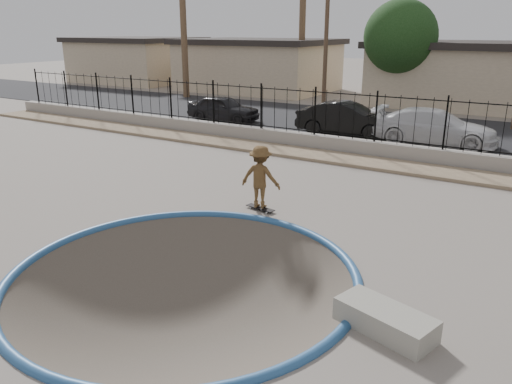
{
  "coord_description": "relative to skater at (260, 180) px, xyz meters",
  "views": [
    {
      "loc": [
        5.88,
        -7.85,
        4.69
      ],
      "look_at": [
        -0.17,
        2.0,
        0.88
      ],
      "focal_mm": 35.0,
      "sensor_mm": 36.0,
      "label": 1
    }
  ],
  "objects": [
    {
      "name": "rock_strip",
      "position": [
        0.64,
        6.2,
        -0.78
      ],
      "size": [
        42.0,
        1.6,
        0.11
      ],
      "primitive_type": "cube",
      "color": "tan",
      "rests_on": "ground"
    },
    {
      "name": "car_c",
      "position": [
        2.11,
        10.58,
        -0.07
      ],
      "size": [
        5.13,
        2.31,
        1.46
      ],
      "primitive_type": "imported",
      "rotation": [
        0.0,
        0.0,
        1.62
      ],
      "color": "silver",
      "rests_on": "street"
    },
    {
      "name": "street",
      "position": [
        0.64,
        14.0,
        -0.82
      ],
      "size": [
        90.0,
        8.0,
        0.04
      ],
      "primitive_type": "cube",
      "color": "black",
      "rests_on": "ground"
    },
    {
      "name": "fence",
      "position": [
        0.64,
        7.3,
        0.66
      ],
      "size": [
        40.0,
        0.04,
        1.8
      ],
      "color": "black",
      "rests_on": "retaining_wall"
    },
    {
      "name": "bowl_pit",
      "position": [
        0.64,
        -4.0,
        -0.84
      ],
      "size": [
        6.84,
        6.84,
        1.8
      ],
      "primitive_type": null,
      "color": "#453D35",
      "rests_on": "ground"
    },
    {
      "name": "car_b",
      "position": [
        -1.72,
        10.47,
        -0.06
      ],
      "size": [
        4.6,
        1.91,
        1.48
      ],
      "primitive_type": "imported",
      "rotation": [
        0.0,
        0.0,
        1.65
      ],
      "color": "black",
      "rests_on": "street"
    },
    {
      "name": "ground",
      "position": [
        0.64,
        9.0,
        -1.94
      ],
      "size": [
        120.0,
        120.0,
        2.2
      ],
      "primitive_type": "cube",
      "color": "slate",
      "rests_on": "ground"
    },
    {
      "name": "skateboard",
      "position": [
        -0.0,
        -0.0,
        -0.78
      ],
      "size": [
        0.9,
        0.37,
        0.08
      ],
      "rotation": [
        0.0,
        0.0,
        -0.17
      ],
      "color": "black",
      "rests_on": "ground"
    },
    {
      "name": "street_tree_left",
      "position": [
        -2.36,
        20.0,
        3.35
      ],
      "size": [
        4.32,
        4.32,
        6.36
      ],
      "color": "#473323",
      "rests_on": "ground"
    },
    {
      "name": "house_center",
      "position": [
        0.64,
        23.5,
        1.13
      ],
      "size": [
        10.6,
        8.6,
        3.9
      ],
      "color": "tan",
      "rests_on": "ground"
    },
    {
      "name": "skater",
      "position": [
        0.0,
        0.0,
        0.0
      ],
      "size": [
        1.17,
        0.78,
        1.68
      ],
      "primitive_type": "imported",
      "rotation": [
        0.0,
        0.0,
        3.3
      ],
      "color": "brown",
      "rests_on": "ground"
    },
    {
      "name": "car_a",
      "position": [
        -8.63,
        10.57,
        -0.15
      ],
      "size": [
        3.95,
        1.83,
        1.31
      ],
      "primitive_type": "imported",
      "rotation": [
        0.0,
        0.0,
        1.64
      ],
      "color": "black",
      "rests_on": "street"
    },
    {
      "name": "utility_pole_left",
      "position": [
        -5.36,
        16.0,
        3.86
      ],
      "size": [
        1.7,
        0.24,
        9.0
      ],
      "color": "#473323",
      "rests_on": "ground"
    },
    {
      "name": "house_west_far",
      "position": [
        -27.36,
        23.5,
        1.13
      ],
      "size": [
        10.6,
        8.6,
        3.9
      ],
      "color": "tan",
      "rests_on": "ground"
    },
    {
      "name": "coping_ring",
      "position": [
        0.64,
        -4.0,
        -0.84
      ],
      "size": [
        7.04,
        7.04,
        0.2
      ],
      "primitive_type": "torus",
      "color": "#2A5689",
      "rests_on": "ground"
    },
    {
      "name": "house_west",
      "position": [
        -14.36,
        23.5,
        1.13
      ],
      "size": [
        11.6,
        8.6,
        3.9
      ],
      "color": "tan",
      "rests_on": "ground"
    },
    {
      "name": "concrete_ledge",
      "position": [
        4.64,
        -3.79,
        -0.64
      ],
      "size": [
        1.73,
        1.13,
        0.4
      ],
      "primitive_type": "cube",
      "rotation": [
        0.0,
        0.0,
        -0.29
      ],
      "color": "gray",
      "rests_on": "ground"
    },
    {
      "name": "retaining_wall",
      "position": [
        0.64,
        7.3,
        -0.54
      ],
      "size": [
        42.0,
        0.45,
        0.6
      ],
      "primitive_type": "cube",
      "color": "gray",
      "rests_on": "ground"
    }
  ]
}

